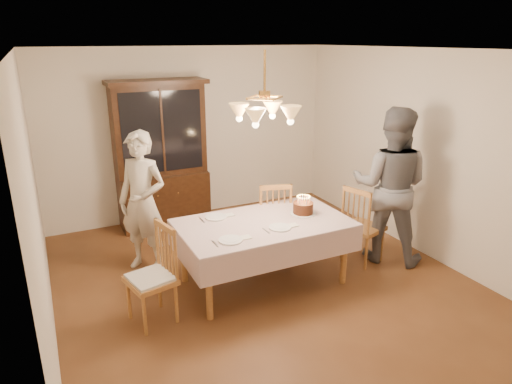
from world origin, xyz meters
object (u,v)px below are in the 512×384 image
china_hutch (161,158)px  chair_far_side (273,222)px  birthday_cake (303,209)px  dining_table (264,228)px  elderly_woman (143,202)px

china_hutch → chair_far_side: 2.00m
china_hutch → birthday_cake: (1.07, -2.24, -0.21)m
dining_table → chair_far_side: bearing=54.6°
china_hutch → elderly_woman: china_hutch is taller
birthday_cake → elderly_woman: bearing=150.3°
chair_far_side → birthday_cake: bearing=-83.8°
chair_far_side → china_hutch: bearing=121.8°
dining_table → birthday_cake: birthday_cake is taller
chair_far_side → birthday_cake: size_ratio=3.33×
dining_table → chair_far_side: (0.45, 0.64, -0.24)m
china_hutch → birthday_cake: 2.49m
elderly_woman → dining_table: bearing=5.9°
chair_far_side → birthday_cake: 0.73m
dining_table → china_hutch: (-0.55, 2.25, 0.36)m
chair_far_side → elderly_woman: size_ratio=0.58×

